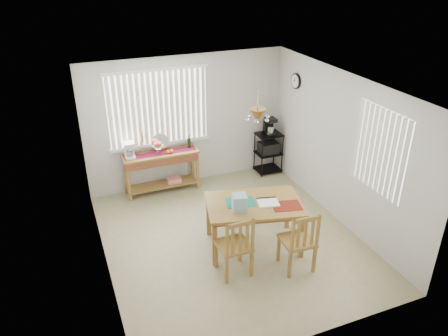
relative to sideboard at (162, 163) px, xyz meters
name	(u,v)px	position (x,y,z in m)	size (l,w,h in m)	color
ground	(231,239)	(0.61, -2.03, -0.62)	(4.00, 4.50, 0.01)	tan
room_shell	(231,146)	(0.61, -2.01, 1.08)	(4.20, 4.70, 2.70)	silver
sideboard	(162,163)	(0.00, 0.00, 0.00)	(1.46, 0.41, 0.82)	olive
sideboard_items	(148,148)	(-0.25, 0.01, 0.34)	(1.38, 0.34, 0.63)	maroon
wire_cart	(268,149)	(2.31, -0.03, -0.09)	(0.51, 0.41, 0.87)	black
cart_items	(269,126)	(2.31, -0.02, 0.43)	(0.21, 0.25, 0.36)	black
dining_table	(254,208)	(0.89, -2.29, 0.08)	(1.66, 1.27, 0.79)	olive
table_items	(247,203)	(0.72, -2.38, 0.27)	(1.12, 0.78, 0.25)	#167C6C
chair_left	(235,246)	(0.33, -2.83, -0.13)	(0.47, 0.47, 1.00)	olive
chair_right	(299,241)	(1.25, -3.07, -0.12)	(0.49, 0.49, 1.00)	olive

